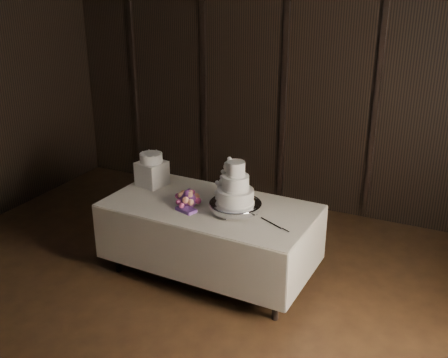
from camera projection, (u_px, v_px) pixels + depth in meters
room at (105, 187)px, 3.43m from camera, size 6.08×7.08×3.08m
display_table at (210, 237)px, 5.08m from camera, size 2.03×1.11×0.76m
cake_stand at (235, 207)px, 4.80m from camera, size 0.63×0.63×0.09m
wedding_cake at (232, 187)px, 4.72m from camera, size 0.37×0.33×0.40m
bouquet at (188, 199)px, 4.92m from camera, size 0.41×0.47×0.19m
box_pedestal at (152, 174)px, 5.38m from camera, size 0.31×0.31×0.25m
small_cake at (151, 158)px, 5.32m from camera, size 0.30×0.30×0.09m
cake_knife at (271, 223)px, 4.58m from camera, size 0.34×0.19×0.01m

